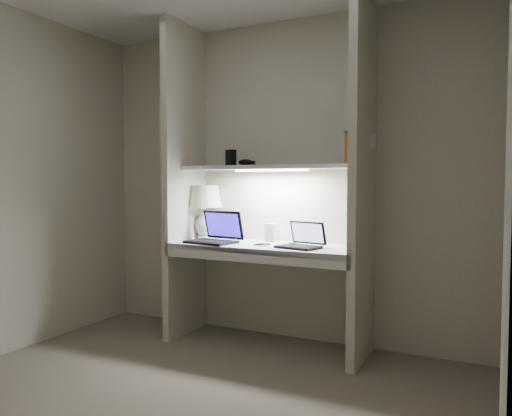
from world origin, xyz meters
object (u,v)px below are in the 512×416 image
Objects in this scene: table_lamp at (204,203)px; laptop_main at (216,235)px; laptop_netbook at (302,242)px; speaker at (272,233)px; book_row at (357,148)px.

laptop_main is (0.24, -0.22, -0.24)m from table_lamp.
laptop_main is 0.71m from laptop_netbook.
laptop_netbook reaches higher than speaker.
laptop_main is 2.85× the size of speaker.
book_row is at bearing 45.23° from laptop_netbook.
book_row is at bearing 20.21° from laptop_main.
speaker is (-0.34, 0.24, 0.03)m from laptop_netbook.
speaker is at bearing 177.24° from book_row.
laptop_netbook is 0.77m from book_row.
laptop_netbook is 2.40× the size of speaker.
book_row is at bearing 0.04° from table_lamp.
table_lamp reaches higher than speaker.
book_row is at bearing 11.12° from speaker.
laptop_netbook is at bearing -21.22° from speaker.
laptop_main is at bearing -165.92° from laptop_netbook.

